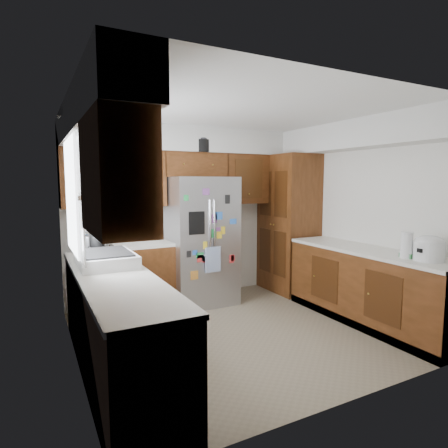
% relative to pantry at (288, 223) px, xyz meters
% --- Properties ---
extents(floor, '(3.60, 3.60, 0.00)m').
position_rel_pantry_xyz_m(floor, '(-1.50, -1.15, -1.07)').
color(floor, gray).
rests_on(floor, ground).
extents(room_shell, '(3.64, 3.24, 2.52)m').
position_rel_pantry_xyz_m(room_shell, '(-1.61, -0.79, 0.75)').
color(room_shell, white).
rests_on(room_shell, ground).
extents(left_counter_run, '(1.36, 3.20, 0.92)m').
position_rel_pantry_xyz_m(left_counter_run, '(-2.86, -1.12, -0.65)').
color(left_counter_run, '#43230D').
rests_on(left_counter_run, ground).
extents(right_counter_run, '(0.63, 2.25, 0.92)m').
position_rel_pantry_xyz_m(right_counter_run, '(0.00, -1.62, -0.65)').
color(right_counter_run, '#43230D').
rests_on(right_counter_run, ground).
extents(pantry, '(0.60, 0.90, 2.15)m').
position_rel_pantry_xyz_m(pantry, '(0.00, 0.00, 0.00)').
color(pantry, '#43230D').
rests_on(pantry, ground).
extents(fridge, '(0.90, 0.79, 1.80)m').
position_rel_pantry_xyz_m(fridge, '(-1.50, 0.05, -0.17)').
color(fridge, '#96969B').
rests_on(fridge, ground).
extents(bridge_cabinet, '(0.96, 0.34, 0.35)m').
position_rel_pantry_xyz_m(bridge_cabinet, '(-1.50, 0.28, 0.90)').
color(bridge_cabinet, '#43230D').
rests_on(bridge_cabinet, fridge).
extents(fridge_top_items, '(0.57, 0.33, 0.29)m').
position_rel_pantry_xyz_m(fridge_top_items, '(-1.57, 0.21, 1.21)').
color(fridge_top_items, '#1F49AA').
rests_on(fridge_top_items, bridge_cabinet).
extents(sink_assembly, '(0.52, 0.70, 0.37)m').
position_rel_pantry_xyz_m(sink_assembly, '(-3.00, -1.05, -0.09)').
color(sink_assembly, white).
rests_on(sink_assembly, left_counter_run).
extents(left_counter_clutter, '(0.36, 0.83, 0.38)m').
position_rel_pantry_xyz_m(left_counter_clutter, '(-2.99, -0.31, -0.02)').
color(left_counter_clutter, black).
rests_on(left_counter_clutter, left_counter_run).
extents(rice_cooker, '(0.31, 0.30, 0.26)m').
position_rel_pantry_xyz_m(rice_cooker, '(-0.00, -2.37, -0.02)').
color(rice_cooker, white).
rests_on(rice_cooker, right_counter_run).
extents(paper_towel, '(0.12, 0.12, 0.28)m').
position_rel_pantry_xyz_m(paper_towel, '(-0.08, -2.17, -0.01)').
color(paper_towel, white).
rests_on(paper_towel, right_counter_run).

